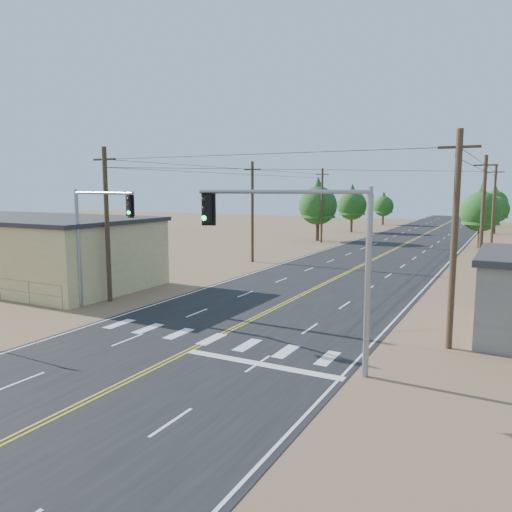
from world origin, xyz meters
The scene contains 17 objects.
ground centered at (0.00, 0.00, 0.00)m, with size 220.00×220.00×0.00m, color #856448.
road centered at (0.00, 30.00, 0.01)m, with size 15.00×200.00×0.02m, color black.
building_left centered at (-21.00, 14.00, 2.50)m, with size 20.00×10.00×5.00m, color #DEC780.
utility_pole_left_near centered at (-10.50, 12.00, 5.12)m, with size 1.80×0.30×10.00m.
utility_pole_left_mid centered at (-10.50, 32.00, 5.12)m, with size 1.80×0.30×10.00m.
utility_pole_left_far centered at (-10.50, 52.00, 5.12)m, with size 1.80×0.30×10.00m.
utility_pole_right_near centered at (10.50, 12.00, 5.12)m, with size 1.80×0.30×10.00m.
utility_pole_right_mid centered at (10.50, 32.00, 5.12)m, with size 1.80×0.30×10.00m.
utility_pole_right_far centered at (10.50, 52.00, 5.12)m, with size 1.80×0.30×10.00m.
signal_mast_left centered at (-9.23, 9.50, 4.98)m, with size 6.14×2.00×7.33m.
signal_mast_right centered at (6.18, 6.04, 5.09)m, with size 6.30×2.63×7.47m.
tree_left_near centered at (-11.91, 54.22, 5.49)m, with size 5.38×5.38×8.97m.
tree_left_mid centered at (-11.68, 69.76, 4.98)m, with size 4.89×4.89×8.15m.
tree_left_far centered at (-10.99, 89.04, 4.15)m, with size 4.07×4.07×6.78m.
tree_right_near centered at (9.00, 55.32, 4.98)m, with size 4.89×4.89×8.15m.
tree_right_mid centered at (9.80, 77.26, 4.41)m, with size 4.33×4.33×7.22m.
tree_right_far centered at (9.00, 93.50, 4.96)m, with size 4.87×4.87×8.12m.
Camera 1 is at (12.94, -12.04, 7.42)m, focal length 35.00 mm.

